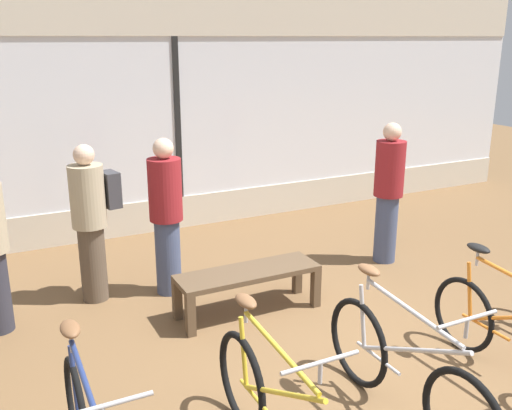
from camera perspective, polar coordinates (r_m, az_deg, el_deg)
name	(u,v)px	position (r m, az deg, el deg)	size (l,w,h in m)	color
ground_plane	(356,376)	(4.80, 9.97, -16.49)	(24.00, 24.00, 0.00)	brown
shop_back_wall	(177,111)	(7.80, -7.94, 9.30)	(12.00, 0.08, 3.20)	beige
bicycle_center	(403,372)	(4.19, 14.52, -15.86)	(0.46, 1.75, 1.03)	black
display_bench	(248,278)	(5.53, -0.81, -7.31)	(1.40, 0.44, 0.44)	brown
customer_near_rack	(91,218)	(5.87, -16.15, -1.29)	(0.53, 0.40, 1.61)	brown
customer_by_window	(166,214)	(5.86, -8.97, -0.91)	(0.44, 0.44, 1.64)	#424C6B
customer_near_bench	(388,190)	(6.81, 13.09, 1.43)	(0.48, 0.48, 1.66)	#424C6B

